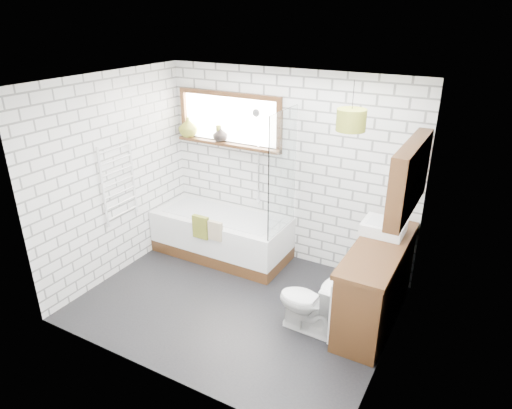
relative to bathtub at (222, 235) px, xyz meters
The scene contains 22 objects.
floor 1.22m from the bathtub, 49.20° to the right, with size 3.40×2.60×0.01m, color black.
ceiling 2.51m from the bathtub, 49.20° to the right, with size 3.40×2.60×0.01m, color white.
wall_back 1.29m from the bathtub, 27.92° to the left, with size 3.40×0.01×2.50m, color white.
wall_front 2.52m from the bathtub, 70.64° to the right, with size 3.40×0.01×2.50m, color white.
wall_left 1.61m from the bathtub, 136.15° to the right, with size 0.01×2.60×2.50m, color white.
wall_right 2.80m from the bathtub, 19.87° to the right, with size 0.01×2.60×2.50m, color white.
window 1.55m from the bathtub, 101.93° to the left, with size 1.52×0.16×0.68m, color #392010.
towel_radiator 1.55m from the bathtub, 134.73° to the right, with size 0.06×0.52×1.00m, color white.
mirror_cabinet 2.76m from the bathtub, ahead, with size 0.16×1.20×0.70m, color #392010.
shower_riser 1.18m from the bathtub, 44.35° to the left, with size 0.02×0.02×1.30m, color silver.
bathtub is the anchor object (origin of this frame).
shower_screen 1.38m from the bathtub, ahead, with size 0.02×0.72×1.50m, color white.
towel_green 0.49m from the bathtub, 96.77° to the right, with size 0.22×0.06×0.30m, color olive.
towel_beige 0.52m from the bathtub, 66.52° to the right, with size 0.20×0.05×0.25m, color tan.
vanity 2.26m from the bathtub, ahead, with size 0.50×1.55×0.89m, color #392010.
basin 2.26m from the bathtub, ahead, with size 0.44×0.39×0.13m, color white.
tap 2.44m from the bathtub, ahead, with size 0.03×0.03×0.18m, color silver.
toilet 1.91m from the bathtub, 28.90° to the right, with size 0.65×0.37×0.66m, color white.
vase_olive 1.54m from the bathtub, 155.29° to the left, with size 0.26×0.26×0.27m, color olive.
vase_dark 1.34m from the bathtub, 120.65° to the left, with size 0.19×0.19×0.20m, color black.
bottle 1.35m from the bathtub, 123.44° to the left, with size 0.07×0.07×0.21m, color olive.
pendant 2.50m from the bathtub, ahead, with size 0.31×0.31×0.22m, color olive.
Camera 1 is at (2.33, -3.74, 3.15)m, focal length 32.00 mm.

